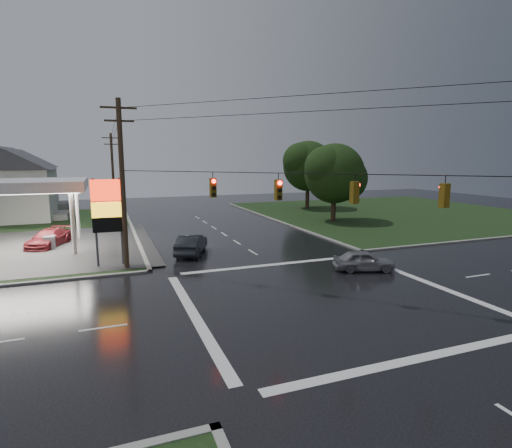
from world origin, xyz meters
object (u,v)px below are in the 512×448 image
object	(u,v)px
tree_ne_far	(309,166)
car_pump	(49,238)
house_far	(20,179)
utility_pole_n	(113,173)
car_crossing	(364,261)
pylon_sign	(107,208)
tree_ne_near	(336,174)
utility_pole_nw	(123,183)
car_north	(191,244)
house_near	(9,183)

from	to	relation	value
tree_ne_far	car_pump	size ratio (longest dim) A/B	1.96
house_far	tree_ne_far	size ratio (longest dim) A/B	1.13
utility_pole_n	car_crossing	world-z (taller)	utility_pole_n
pylon_sign	tree_ne_near	world-z (taller)	tree_ne_near
utility_pole_n	car_pump	world-z (taller)	utility_pole_n
tree_ne_far	utility_pole_nw	bearing A→B (deg)	-137.41
tree_ne_near	car_pump	bearing A→B (deg)	-173.95
house_far	tree_ne_near	distance (m)	44.50
car_north	tree_ne_far	bearing A→B (deg)	-111.13
house_near	car_north	bearing A→B (deg)	-55.58
house_near	car_crossing	distance (m)	41.71
pylon_sign	tree_ne_near	distance (m)	27.23
house_far	car_north	world-z (taller)	house_far
house_near	tree_ne_far	world-z (taller)	tree_ne_far
car_north	car_pump	xyz separation A→B (m)	(-10.59, 6.73, -0.06)
utility_pole_n	car_north	xyz separation A→B (m)	(4.89, -25.84, -4.69)
pylon_sign	house_near	size ratio (longest dim) A/B	0.54
utility_pole_nw	house_far	size ratio (longest dim) A/B	1.00
utility_pole_nw	utility_pole_n	distance (m)	28.50
house_near	tree_ne_near	xyz separation A→B (m)	(35.09, -14.01, 1.16)
pylon_sign	tree_ne_far	world-z (taller)	tree_ne_far
utility_pole_nw	tree_ne_near	distance (m)	26.74
utility_pole_nw	car_pump	bearing A→B (deg)	121.25
house_far	car_north	bearing A→B (deg)	-64.18
tree_ne_near	tree_ne_far	bearing A→B (deg)	75.93
house_far	tree_ne_far	xyz separation A→B (m)	(39.10, -14.01, 1.77)
tree_ne_far	car_north	size ratio (longest dim) A/B	2.07
tree_ne_far	car_crossing	bearing A→B (deg)	-111.76
tree_ne_near	car_pump	size ratio (longest dim) A/B	1.80
car_crossing	car_pump	size ratio (longest dim) A/B	0.79
pylon_sign	house_near	distance (m)	27.56
utility_pole_n	car_crossing	xyz separation A→B (m)	(14.50, -34.44, -4.80)
house_far	car_pump	size ratio (longest dim) A/B	2.22
utility_pole_nw	car_crossing	xyz separation A→B (m)	(14.50, -5.94, -5.05)
utility_pole_n	tree_ne_far	bearing A→B (deg)	-8.55
car_north	car_pump	distance (m)	12.54
pylon_sign	tree_ne_near	xyz separation A→B (m)	(24.64, 11.49, 1.55)
utility_pole_n	utility_pole_nw	bearing A→B (deg)	-90.00
pylon_sign	car_pump	size ratio (longest dim) A/B	1.20
car_north	utility_pole_nw	bearing A→B (deg)	52.27
pylon_sign	car_crossing	world-z (taller)	pylon_sign
utility_pole_nw	tree_ne_far	world-z (taller)	utility_pole_nw
tree_ne_far	car_pump	distance (m)	36.11
tree_ne_far	house_far	bearing A→B (deg)	160.29
utility_pole_n	car_north	distance (m)	26.72
utility_pole_n	car_pump	size ratio (longest dim) A/B	2.11
house_far	car_crossing	bearing A→B (deg)	-58.77
tree_ne_near	tree_ne_far	distance (m)	12.39
house_near	house_far	distance (m)	12.04
pylon_sign	utility_pole_n	distance (m)	27.56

